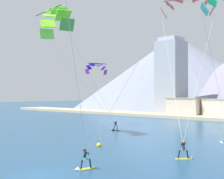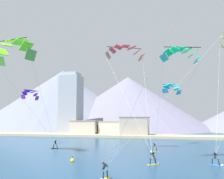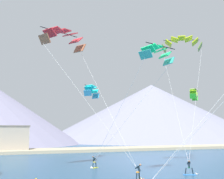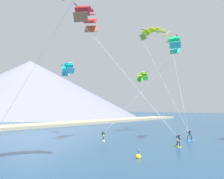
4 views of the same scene
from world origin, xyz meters
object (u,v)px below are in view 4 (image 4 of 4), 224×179
at_px(parafoil_kite_near_lead, 87,17).
at_px(parafoil_kite_far_right, 174,44).
at_px(kitesurfer_near_lead, 178,142).
at_px(parafoil_kite_distant_mid_solo, 142,75).
at_px(kitesurfer_near_trail, 191,137).
at_px(parafoil_kite_near_trail, 156,34).
at_px(race_marker_buoy, 138,157).
at_px(parafoil_kite_distant_high_outer, 67,67).
at_px(kitesurfer_far_right, 103,138).

bearing_deg(parafoil_kite_near_lead, parafoil_kite_far_right, -43.14).
bearing_deg(kitesurfer_near_lead, parafoil_kite_distant_mid_solo, 40.26).
height_order(kitesurfer_near_trail, parafoil_kite_far_right, parafoil_kite_far_right).
bearing_deg(parafoil_kite_near_trail, race_marker_buoy, -156.40).
bearing_deg(parafoil_kite_far_right, race_marker_buoy, -169.87).
height_order(kitesurfer_near_lead, parafoil_kite_near_lead, parafoil_kite_near_lead).
relative_size(parafoil_kite_near_lead, parafoil_kite_distant_high_outer, 3.30).
xyz_separation_m(parafoil_kite_distant_high_outer, race_marker_buoy, (-12.91, -22.67, -12.05)).
bearing_deg(race_marker_buoy, parafoil_kite_far_right, 10.13).
bearing_deg(kitesurfer_near_lead, parafoil_kite_near_lead, 117.81).
relative_size(kitesurfer_near_lead, parafoil_kite_distant_high_outer, 0.34).
bearing_deg(kitesurfer_far_right, parafoil_kite_far_right, -63.91).
bearing_deg(parafoil_kite_distant_mid_solo, parafoil_kite_far_right, -137.85).
xyz_separation_m(parafoil_kite_near_lead, parafoil_kite_far_right, (9.33, -8.74, -3.33)).
relative_size(parafoil_kite_near_lead, race_marker_buoy, 16.98).
height_order(parafoil_kite_near_lead, parafoil_kite_distant_high_outer, parafoil_kite_near_lead).
xyz_separation_m(parafoil_kite_far_right, race_marker_buoy, (-14.34, -2.56, -14.22)).
bearing_deg(kitesurfer_far_right, parafoil_kite_near_lead, -171.22).
distance_m(kitesurfer_far_right, parafoil_kite_distant_high_outer, 16.16).
bearing_deg(parafoil_kite_far_right, kitesurfer_far_right, 116.09).
bearing_deg(kitesurfer_near_lead, kitesurfer_far_right, 95.04).
height_order(kitesurfer_near_lead, parafoil_kite_far_right, parafoil_kite_far_right).
bearing_deg(parafoil_kite_near_trail, kitesurfer_near_trail, -121.77).
relative_size(kitesurfer_far_right, race_marker_buoy, 1.65).
relative_size(kitesurfer_near_trail, parafoil_kite_near_lead, 0.10).
height_order(kitesurfer_near_trail, parafoil_kite_distant_high_outer, parafoil_kite_distant_high_outer).
bearing_deg(race_marker_buoy, kitesurfer_far_right, 51.10).
bearing_deg(parafoil_kite_near_trail, parafoil_kite_far_right, -139.88).
height_order(parafoil_kite_near_lead, parafoil_kite_distant_mid_solo, parafoil_kite_near_lead).
bearing_deg(kitesurfer_far_right, kitesurfer_near_trail, -50.31).
bearing_deg(parafoil_kite_near_trail, parafoil_kite_distant_high_outer, 130.40).
bearing_deg(parafoil_kite_near_lead, race_marker_buoy, -113.92).
bearing_deg(parafoil_kite_distant_high_outer, parafoil_kite_far_right, -85.93).
relative_size(parafoil_kite_near_trail, parafoil_kite_distant_mid_solo, 4.40).
relative_size(parafoil_kite_near_trail, parafoil_kite_distant_high_outer, 3.48).
relative_size(kitesurfer_near_lead, parafoil_kite_near_trail, 0.10).
xyz_separation_m(kitesurfer_near_trail, parafoil_kite_near_lead, (-13.21, 9.53, 17.18)).
bearing_deg(parafoil_kite_distant_high_outer, parafoil_kite_near_lead, -124.80).
bearing_deg(parafoil_kite_distant_mid_solo, kitesurfer_near_lead, -139.74).
xyz_separation_m(kitesurfer_near_trail, parafoil_kite_near_trail, (5.26, 8.49, 18.10)).
bearing_deg(race_marker_buoy, parafoil_kite_near_lead, 66.08).
distance_m(kitesurfer_near_lead, parafoil_kite_far_right, 14.43).
relative_size(parafoil_kite_near_trail, parafoil_kite_far_right, 1.31).
bearing_deg(kitesurfer_near_lead, kitesurfer_near_trail, 9.77).
distance_m(parafoil_kite_near_trail, parafoil_kite_far_right, 12.68).
xyz_separation_m(parafoil_kite_distant_mid_solo, race_marker_buoy, (-31.22, -17.84, -11.79)).
xyz_separation_m(kitesurfer_far_right, parafoil_kite_far_right, (4.64, -9.47, 13.89)).
height_order(parafoil_kite_distant_high_outer, race_marker_buoy, parafoil_kite_distant_high_outer).
distance_m(parafoil_kite_near_lead, parafoil_kite_near_trail, 18.52).
xyz_separation_m(kitesurfer_near_trail, kitesurfer_far_right, (-8.51, 10.26, -0.04)).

